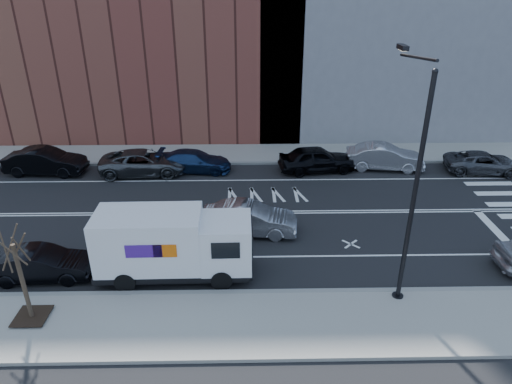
{
  "coord_description": "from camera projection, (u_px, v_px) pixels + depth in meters",
  "views": [
    {
      "loc": [
        1.08,
        -21.84,
        11.72
      ],
      "look_at": [
        1.5,
        -0.34,
        1.4
      ],
      "focal_mm": 32.0,
      "sensor_mm": 36.0,
      "label": 1
    }
  ],
  "objects": [
    {
      "name": "ground",
      "position": [
        228.0,
        213.0,
        24.74
      ],
      "size": [
        120.0,
        120.0,
        0.0
      ],
      "primitive_type": "plane",
      "color": "black",
      "rests_on": "ground"
    },
    {
      "name": "sidewalk_near",
      "position": [
        220.0,
        324.0,
        16.77
      ],
      "size": [
        44.0,
        3.6,
        0.15
      ],
      "primitive_type": "cube",
      "color": "gray",
      "rests_on": "ground"
    },
    {
      "name": "sidewalk_far",
      "position": [
        233.0,
        154.0,
        32.64
      ],
      "size": [
        44.0,
        3.6,
        0.15
      ],
      "primitive_type": "cube",
      "color": "gray",
      "rests_on": "ground"
    },
    {
      "name": "curb_near",
      "position": [
        222.0,
        293.0,
        18.39
      ],
      "size": [
        44.0,
        0.25,
        0.17
      ],
      "primitive_type": "cube",
      "color": "gray",
      "rests_on": "ground"
    },
    {
      "name": "curb_far",
      "position": [
        232.0,
        163.0,
        31.01
      ],
      "size": [
        44.0,
        0.25,
        0.17
      ],
      "primitive_type": "cube",
      "color": "gray",
      "rests_on": "ground"
    },
    {
      "name": "road_markings",
      "position": [
        228.0,
        213.0,
        24.73
      ],
      "size": [
        40.0,
        8.6,
        0.01
      ],
      "primitive_type": null,
      "color": "white",
      "rests_on": "ground"
    },
    {
      "name": "streetlight",
      "position": [
        412.0,
        178.0,
        16.43
      ],
      "size": [
        0.44,
        4.02,
        9.34
      ],
      "color": "black",
      "rests_on": "ground"
    },
    {
      "name": "street_tree",
      "position": [
        25.0,
        289.0,
        16.42
      ],
      "size": [
        1.2,
        1.2,
        3.75
      ],
      "color": "black",
      "rests_on": "ground"
    },
    {
      "name": "fedex_van",
      "position": [
        173.0,
        244.0,
        18.97
      ],
      "size": [
        6.57,
        2.41,
        2.98
      ],
      "rotation": [
        0.0,
        0.0,
        0.01
      ],
      "color": "black",
      "rests_on": "ground"
    },
    {
      "name": "far_parked_b",
      "position": [
        45.0,
        161.0,
        29.26
      ],
      "size": [
        5.17,
        2.1,
        1.67
      ],
      "primitive_type": "imported",
      "rotation": [
        0.0,
        0.0,
        1.5
      ],
      "color": "black",
      "rests_on": "ground"
    },
    {
      "name": "far_parked_c",
      "position": [
        144.0,
        162.0,
        29.29
      ],
      "size": [
        5.69,
        2.88,
        1.54
      ],
      "primitive_type": "imported",
      "rotation": [
        0.0,
        0.0,
        1.63
      ],
      "color": "#46494D",
      "rests_on": "ground"
    },
    {
      "name": "far_parked_d",
      "position": [
        194.0,
        161.0,
        29.71
      ],
      "size": [
        4.91,
        2.33,
        1.38
      ],
      "primitive_type": "imported",
      "rotation": [
        0.0,
        0.0,
        1.49
      ],
      "color": "navy",
      "rests_on": "ground"
    },
    {
      "name": "far_parked_e",
      "position": [
        317.0,
        159.0,
        29.62
      ],
      "size": [
        5.14,
        2.62,
        1.68
      ],
      "primitive_type": "imported",
      "rotation": [
        0.0,
        0.0,
        1.7
      ],
      "color": "black",
      "rests_on": "ground"
    },
    {
      "name": "far_parked_f",
      "position": [
        385.0,
        157.0,
        30.0
      ],
      "size": [
        5.17,
        2.38,
        1.64
      ],
      "primitive_type": "imported",
      "rotation": [
        0.0,
        0.0,
        1.44
      ],
      "color": "#B3B3B8",
      "rests_on": "ground"
    },
    {
      "name": "far_parked_g",
      "position": [
        483.0,
        163.0,
        29.53
      ],
      "size": [
        5.03,
        2.8,
        1.33
      ],
      "primitive_type": "imported",
      "rotation": [
        0.0,
        0.0,
        1.44
      ],
      "color": "#434449",
      "rests_on": "ground"
    },
    {
      "name": "driving_sedan",
      "position": [
        249.0,
        219.0,
        22.52
      ],
      "size": [
        4.86,
        2.1,
        1.55
      ],
      "primitive_type": "imported",
      "rotation": [
        0.0,
        0.0,
        1.47
      ],
      "color": "#98989C",
      "rests_on": "ground"
    },
    {
      "name": "near_parked_rear_a",
      "position": [
        42.0,
        264.0,
        19.15
      ],
      "size": [
        4.27,
        1.64,
        1.39
      ],
      "primitive_type": "imported",
      "rotation": [
        0.0,
        0.0,
        1.61
      ],
      "color": "black",
      "rests_on": "ground"
    }
  ]
}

